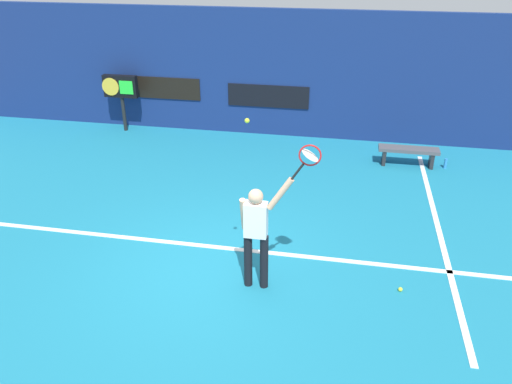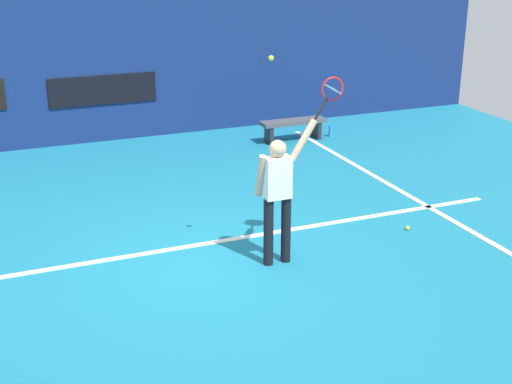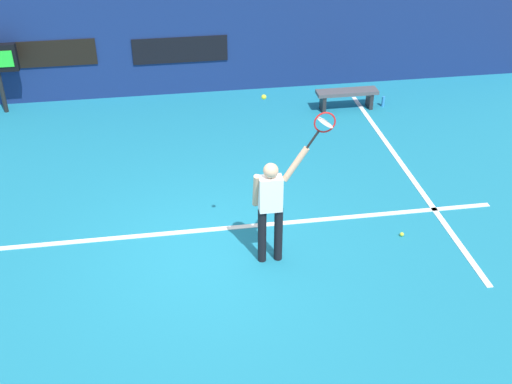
{
  "view_description": "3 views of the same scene",
  "coord_description": "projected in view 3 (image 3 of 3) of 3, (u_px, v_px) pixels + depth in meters",
  "views": [
    {
      "loc": [
        2.13,
        -6.58,
        4.9
      ],
      "look_at": [
        0.89,
        -0.08,
        1.52
      ],
      "focal_mm": 35.08,
      "sensor_mm": 36.0,
      "label": 1
    },
    {
      "loc": [
        -2.56,
        -8.15,
        4.13
      ],
      "look_at": [
        0.72,
        -0.14,
        0.96
      ],
      "focal_mm": 49.93,
      "sensor_mm": 36.0,
      "label": 2
    },
    {
      "loc": [
        -0.49,
        -8.03,
        6.08
      ],
      "look_at": [
        0.78,
        0.03,
        1.02
      ],
      "focal_mm": 44.75,
      "sensor_mm": 36.0,
      "label": 3
    }
  ],
  "objects": [
    {
      "name": "ground_plane",
      "position": [
        207.0,
        252.0,
        10.01
      ],
      "size": [
        18.0,
        18.0,
        0.0
      ],
      "primitive_type": "plane",
      "color": "teal"
    },
    {
      "name": "back_wall",
      "position": [
        178.0,
        24.0,
        14.58
      ],
      "size": [
        18.0,
        0.2,
        3.32
      ],
      "primitive_type": "cube",
      "color": "navy",
      "rests_on": "ground_plane"
    },
    {
      "name": "sponsor_banner_center",
      "position": [
        180.0,
        50.0,
        14.78
      ],
      "size": [
        2.2,
        0.03,
        0.6
      ],
      "primitive_type": "cube",
      "color": "black"
    },
    {
      "name": "sponsor_banner_portside",
      "position": [
        46.0,
        54.0,
        14.34
      ],
      "size": [
        2.2,
        0.03,
        0.6
      ],
      "primitive_type": "cube",
      "color": "black"
    },
    {
      "name": "court_baseline",
      "position": [
        204.0,
        230.0,
        10.5
      ],
      "size": [
        10.0,
        0.1,
        0.01
      ],
      "primitive_type": "cube",
      "color": "white",
      "rests_on": "ground_plane"
    },
    {
      "name": "court_sideline",
      "position": [
        406.0,
        169.0,
        12.22
      ],
      "size": [
        0.1,
        7.0,
        0.01
      ],
      "primitive_type": "cube",
      "color": "white",
      "rests_on": "ground_plane"
    },
    {
      "name": "tennis_player",
      "position": [
        271.0,
        204.0,
        9.33
      ],
      "size": [
        0.79,
        0.31,
        1.92
      ],
      "color": "black",
      "rests_on": "ground_plane"
    },
    {
      "name": "tennis_racket",
      "position": [
        323.0,
        124.0,
        8.76
      ],
      "size": [
        0.47,
        0.27,
        0.6
      ],
      "color": "black"
    },
    {
      "name": "tennis_ball",
      "position": [
        264.0,
        97.0,
        8.38
      ],
      "size": [
        0.07,
        0.07,
        0.07
      ],
      "primitive_type": "sphere",
      "color": "#CCE033"
    },
    {
      "name": "court_bench",
      "position": [
        347.0,
        95.0,
        14.43
      ],
      "size": [
        1.4,
        0.36,
        0.45
      ],
      "color": "#4C4C51",
      "rests_on": "ground_plane"
    },
    {
      "name": "water_bottle",
      "position": [
        383.0,
        101.0,
        14.66
      ],
      "size": [
        0.07,
        0.07,
        0.24
      ],
      "primitive_type": "cylinder",
      "color": "#338CD8",
      "rests_on": "ground_plane"
    },
    {
      "name": "spare_ball",
      "position": [
        402.0,
        234.0,
        10.36
      ],
      "size": [
        0.07,
        0.07,
        0.07
      ],
      "primitive_type": "sphere",
      "color": "#CCE033",
      "rests_on": "ground_plane"
    }
  ]
}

